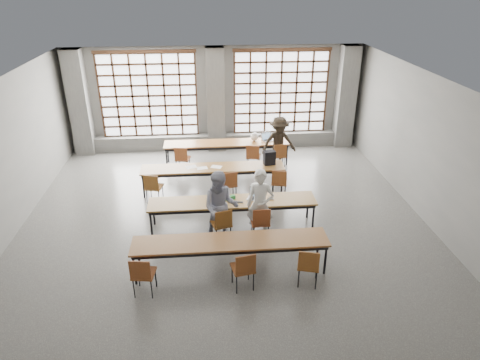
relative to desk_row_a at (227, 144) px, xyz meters
name	(u,v)px	position (x,y,z in m)	size (l,w,h in m)	color
floor	(225,226)	(-0.28, -3.88, -0.66)	(11.00, 11.00, 0.00)	#4B4B49
ceiling	(223,85)	(-0.28, -3.88, 2.84)	(11.00, 11.00, 0.00)	silver
wall_back	(215,98)	(-0.28, 1.62, 1.09)	(10.00, 10.00, 0.00)	slate
wall_front	(250,354)	(-0.28, -9.38, 1.09)	(10.00, 10.00, 0.00)	slate
wall_right	(434,154)	(4.72, -3.88, 1.09)	(11.00, 11.00, 0.00)	slate
column_left	(79,103)	(-4.78, 1.34, 1.09)	(0.60, 0.55, 3.50)	#525250
column_mid	(216,100)	(-0.28, 1.34, 1.09)	(0.60, 0.55, 3.50)	#525250
column_right	(346,97)	(4.22, 1.34, 1.09)	(0.60, 0.55, 3.50)	#525250
window_left	(149,96)	(-2.53, 1.54, 1.24)	(3.32, 0.12, 3.00)	white
window_right	(281,93)	(1.97, 1.54, 1.24)	(3.32, 0.12, 3.00)	white
sill_ledge	(217,141)	(-0.28, 1.42, -0.41)	(9.80, 0.35, 0.50)	#525250
desk_row_a	(227,144)	(0.00, 0.00, 0.00)	(4.00, 0.70, 0.73)	brown
desk_row_b	(213,169)	(-0.50, -1.90, 0.00)	(4.00, 0.70, 0.73)	brown
desk_row_c	(232,203)	(-0.10, -3.91, 0.00)	(4.00, 0.70, 0.73)	brown
desk_row_d	(230,243)	(-0.26, -5.59, 0.00)	(4.00, 0.70, 0.73)	brown
chair_back_left	(182,157)	(-1.42, -0.63, -0.13)	(0.50, 0.50, 0.88)	brown
chair_back_mid	(253,155)	(0.78, -0.63, -0.13)	(0.51, 0.51, 0.88)	brown
chair_back_right	(279,154)	(1.60, -0.63, -0.13)	(0.44, 0.44, 0.88)	brown
chair_mid_left	(153,185)	(-2.12, -2.53, -0.13)	(0.51, 0.51, 0.88)	brown
chair_mid_centre	(229,182)	(-0.09, -2.53, -0.13)	(0.49, 0.49, 0.88)	maroon
chair_mid_right	(279,181)	(1.28, -2.53, -0.13)	(0.50, 0.51, 0.88)	brown
chair_front_left	(222,222)	(-0.38, -4.54, -0.13)	(0.51, 0.52, 0.88)	brown
chair_front_right	(261,220)	(0.51, -4.54, -0.13)	(0.43, 0.44, 0.88)	brown
chair_near_left	(142,272)	(-1.97, -6.22, -0.13)	(0.47, 0.48, 0.88)	brown
chair_near_mid	(244,267)	(-0.04, -6.22, -0.13)	(0.49, 0.49, 0.88)	brown
chair_near_right	(309,263)	(1.22, -6.22, -0.13)	(0.51, 0.52, 0.88)	maroon
student_male	(260,205)	(0.50, -4.41, 0.20)	(0.63, 0.41, 1.72)	silver
student_female	(221,207)	(-0.40, -4.41, 0.19)	(0.83, 0.65, 1.72)	#171C45
student_back	(279,143)	(1.60, -0.50, 0.18)	(1.09, 0.63, 1.69)	black
laptop_front	(256,195)	(0.48, -3.81, 0.13)	(0.45, 0.42, 0.26)	#B0B0B5
laptop_back	(267,138)	(1.33, 0.11, 0.13)	(0.45, 0.42, 0.26)	#BBBBC1
mouse	(272,199)	(0.85, -3.93, 0.08)	(0.10, 0.06, 0.04)	silver
green_box	(230,198)	(-0.15, -3.83, 0.11)	(0.25, 0.09, 0.09)	#2B853A
phone	(240,202)	(0.08, -4.01, 0.07)	(0.13, 0.06, 0.01)	black
paper_sheet_a	(191,167)	(-1.10, -1.85, 0.07)	(0.30, 0.21, 0.00)	white
paper_sheet_b	(202,168)	(-0.80, -1.95, 0.07)	(0.30, 0.21, 0.00)	white
paper_sheet_c	(216,167)	(-0.40, -1.90, 0.07)	(0.30, 0.21, 0.00)	white
backpack	(269,158)	(1.10, -1.85, 0.27)	(0.32, 0.20, 0.40)	black
plastic_bag	(255,137)	(0.90, 0.05, 0.21)	(0.26, 0.21, 0.29)	white
red_pouch	(144,271)	(-1.96, -6.14, -0.16)	(0.20, 0.08, 0.06)	#B32F16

